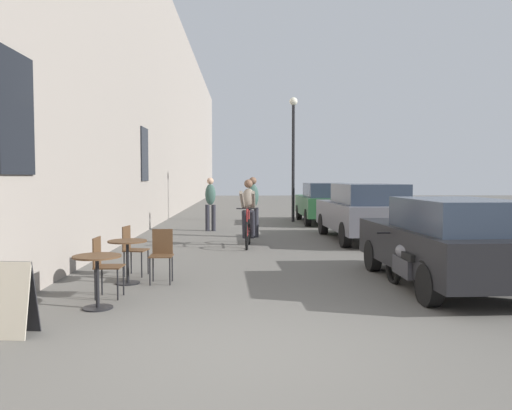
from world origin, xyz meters
The scene contains 16 objects.
ground_plane centered at (0.00, 0.00, 0.00)m, with size 88.00×88.00×0.00m, color #5B5954.
building_facade_left centered at (-3.45, 14.00, 4.87)m, with size 0.54×68.00×9.74m.
cafe_table_near centered at (-1.99, 1.73, 0.52)m, with size 0.64×0.64×0.72m.
cafe_chair_near_toward_street centered at (-2.07, 2.35, 0.52)m, with size 0.39×0.39×0.89m.
cafe_table_mid centered at (-1.95, 3.35, 0.52)m, with size 0.64×0.64×0.72m.
cafe_chair_mid_toward_street centered at (-2.03, 4.05, 0.52)m, with size 0.44×0.44×0.89m.
cafe_chair_mid_toward_wall centered at (-1.40, 3.42, 0.52)m, with size 0.39×0.39×0.89m.
sandwich_board_sign centered at (-2.65, 0.58, 0.42)m, with size 0.59×0.43×0.84m.
cyclist_on_bicycle centered at (0.10, 7.92, 0.81)m, with size 0.52×1.76×1.74m.
pedestrian_near centered at (0.26, 9.85, 1.00)m, with size 0.37×0.29×1.77m.
pedestrian_mid centered at (-1.10, 11.66, 0.99)m, with size 0.35×0.25×1.75m.
street_lamp centered at (1.96, 15.06, 3.11)m, with size 0.32×0.32×4.90m.
parked_car_nearest centered at (3.22, 2.97, 0.74)m, with size 1.83×4.09×1.43m.
parked_car_second centered at (3.33, 8.95, 0.82)m, with size 2.00×4.51×1.59m.
parked_car_third centered at (3.12, 14.45, 0.80)m, with size 1.85×4.35×1.55m.
parked_motorcycle centered at (2.48, 2.56, 0.40)m, with size 0.62×2.15×0.92m.
Camera 1 is at (-0.04, -5.11, 1.77)m, focal length 35.85 mm.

